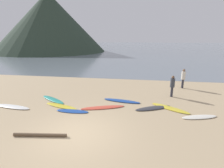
{
  "coord_description": "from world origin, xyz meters",
  "views": [
    {
      "loc": [
        2.65,
        -6.69,
        4.26
      ],
      "look_at": [
        0.6,
        6.43,
        0.6
      ],
      "focal_mm": 28.24,
      "sensor_mm": 36.0,
      "label": 1
    }
  ],
  "objects_px": {
    "surfboard_0": "(13,107)",
    "surfboard_2": "(61,106)",
    "surfboard_5": "(122,101)",
    "surfboard_4": "(103,107)",
    "surfboard_1": "(53,99)",
    "person_0": "(183,77)",
    "surfboard_7": "(170,108)",
    "driftwood_log": "(40,135)",
    "surfboard_6": "(153,108)",
    "surfboard_3": "(72,111)",
    "surfboard_8": "(199,117)",
    "person_1": "(172,84)"
  },
  "relations": [
    {
      "from": "surfboard_2",
      "to": "person_1",
      "type": "height_order",
      "value": "person_1"
    },
    {
      "from": "surfboard_4",
      "to": "person_1",
      "type": "bearing_deg",
      "value": 12.53
    },
    {
      "from": "surfboard_6",
      "to": "surfboard_7",
      "type": "height_order",
      "value": "surfboard_6"
    },
    {
      "from": "surfboard_1",
      "to": "person_0",
      "type": "height_order",
      "value": "person_0"
    },
    {
      "from": "surfboard_4",
      "to": "surfboard_6",
      "type": "xyz_separation_m",
      "value": [
        3.04,
        0.38,
        0.0
      ]
    },
    {
      "from": "surfboard_3",
      "to": "surfboard_8",
      "type": "distance_m",
      "value": 7.04
    },
    {
      "from": "surfboard_0",
      "to": "surfboard_3",
      "type": "xyz_separation_m",
      "value": [
        3.88,
        -0.04,
        -0.01
      ]
    },
    {
      "from": "surfboard_3",
      "to": "surfboard_0",
      "type": "bearing_deg",
      "value": -179.76
    },
    {
      "from": "surfboard_4",
      "to": "surfboard_7",
      "type": "bearing_deg",
      "value": -12.16
    },
    {
      "from": "surfboard_4",
      "to": "surfboard_0",
      "type": "bearing_deg",
      "value": 168.39
    },
    {
      "from": "surfboard_5",
      "to": "person_1",
      "type": "xyz_separation_m",
      "value": [
        3.44,
        1.51,
        0.88
      ]
    },
    {
      "from": "driftwood_log",
      "to": "surfboard_3",
      "type": "bearing_deg",
      "value": 80.58
    },
    {
      "from": "surfboard_5",
      "to": "surfboard_4",
      "type": "bearing_deg",
      "value": -118.7
    },
    {
      "from": "surfboard_5",
      "to": "surfboard_1",
      "type": "bearing_deg",
      "value": -163.92
    },
    {
      "from": "surfboard_2",
      "to": "driftwood_log",
      "type": "distance_m",
      "value": 3.36
    },
    {
      "from": "surfboard_8",
      "to": "surfboard_4",
      "type": "bearing_deg",
      "value": 158.17
    },
    {
      "from": "surfboard_4",
      "to": "surfboard_8",
      "type": "distance_m",
      "value": 5.43
    },
    {
      "from": "surfboard_3",
      "to": "person_0",
      "type": "bearing_deg",
      "value": 39.94
    },
    {
      "from": "surfboard_7",
      "to": "surfboard_8",
      "type": "bearing_deg",
      "value": -1.4
    },
    {
      "from": "surfboard_8",
      "to": "surfboard_7",
      "type": "bearing_deg",
      "value": 127.27
    },
    {
      "from": "surfboard_7",
      "to": "person_1",
      "type": "distance_m",
      "value": 2.48
    },
    {
      "from": "surfboard_0",
      "to": "surfboard_2",
      "type": "relative_size",
      "value": 1.05
    },
    {
      "from": "surfboard_5",
      "to": "surfboard_8",
      "type": "height_order",
      "value": "surfboard_5"
    },
    {
      "from": "surfboard_0",
      "to": "person_1",
      "type": "relative_size",
      "value": 1.61
    },
    {
      "from": "person_1",
      "to": "surfboard_6",
      "type": "bearing_deg",
      "value": 65.62
    },
    {
      "from": "person_1",
      "to": "surfboard_1",
      "type": "bearing_deg",
      "value": 20.16
    },
    {
      "from": "surfboard_5",
      "to": "driftwood_log",
      "type": "xyz_separation_m",
      "value": [
        -3.11,
        -4.77,
        0.03
      ]
    },
    {
      "from": "surfboard_7",
      "to": "surfboard_8",
      "type": "height_order",
      "value": "surfboard_7"
    },
    {
      "from": "surfboard_3",
      "to": "driftwood_log",
      "type": "distance_m",
      "value": 2.73
    },
    {
      "from": "surfboard_0",
      "to": "surfboard_2",
      "type": "height_order",
      "value": "surfboard_0"
    },
    {
      "from": "surfboard_8",
      "to": "driftwood_log",
      "type": "distance_m",
      "value": 8.07
    },
    {
      "from": "surfboard_8",
      "to": "person_0",
      "type": "height_order",
      "value": "person_0"
    },
    {
      "from": "surfboard_7",
      "to": "driftwood_log",
      "type": "height_order",
      "value": "driftwood_log"
    },
    {
      "from": "person_0",
      "to": "driftwood_log",
      "type": "bearing_deg",
      "value": 56.75
    },
    {
      "from": "surfboard_2",
      "to": "person_0",
      "type": "relative_size",
      "value": 1.47
    },
    {
      "from": "driftwood_log",
      "to": "surfboard_6",
      "type": "bearing_deg",
      "value": 37.14
    },
    {
      "from": "surfboard_0",
      "to": "surfboard_8",
      "type": "relative_size",
      "value": 1.25
    },
    {
      "from": "surfboard_3",
      "to": "surfboard_7",
      "type": "distance_m",
      "value": 5.82
    },
    {
      "from": "surfboard_7",
      "to": "driftwood_log",
      "type": "bearing_deg",
      "value": -112.28
    },
    {
      "from": "surfboard_8",
      "to": "driftwood_log",
      "type": "xyz_separation_m",
      "value": [
        -7.48,
        -3.02,
        0.04
      ]
    },
    {
      "from": "surfboard_2",
      "to": "surfboard_7",
      "type": "bearing_deg",
      "value": 23.82
    },
    {
      "from": "surfboard_5",
      "to": "surfboard_0",
      "type": "bearing_deg",
      "value": -152.4
    },
    {
      "from": "surfboard_2",
      "to": "surfboard_3",
      "type": "distance_m",
      "value": 1.16
    },
    {
      "from": "person_0",
      "to": "person_1",
      "type": "height_order",
      "value": "person_0"
    },
    {
      "from": "surfboard_0",
      "to": "driftwood_log",
      "type": "bearing_deg",
      "value": -30.45
    },
    {
      "from": "surfboard_7",
      "to": "person_1",
      "type": "bearing_deg",
      "value": 113.71
    },
    {
      "from": "surfboard_4",
      "to": "surfboard_3",
      "type": "bearing_deg",
      "value": -173.29
    },
    {
      "from": "surfboard_2",
      "to": "driftwood_log",
      "type": "bearing_deg",
      "value": -63.05
    },
    {
      "from": "driftwood_log",
      "to": "surfboard_1",
      "type": "bearing_deg",
      "value": 110.11
    },
    {
      "from": "surfboard_8",
      "to": "surfboard_2",
      "type": "bearing_deg",
      "value": 161.05
    }
  ]
}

